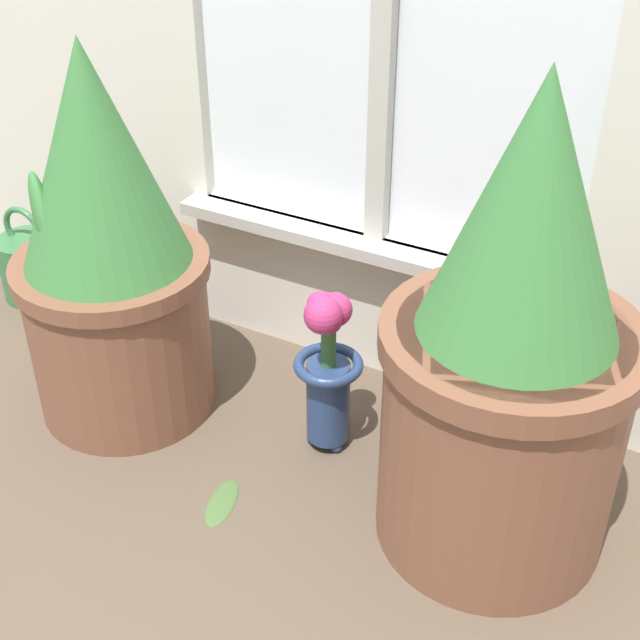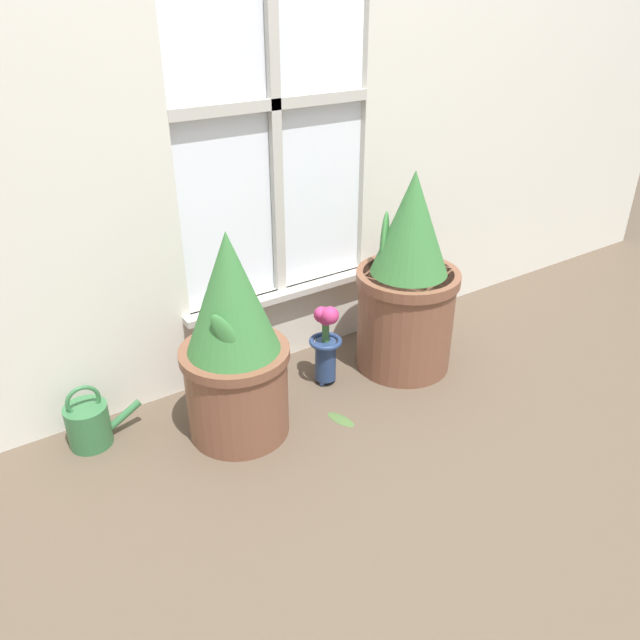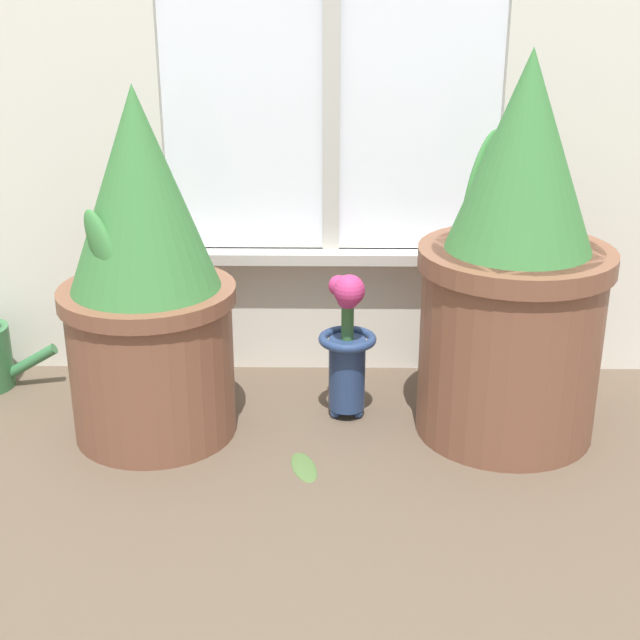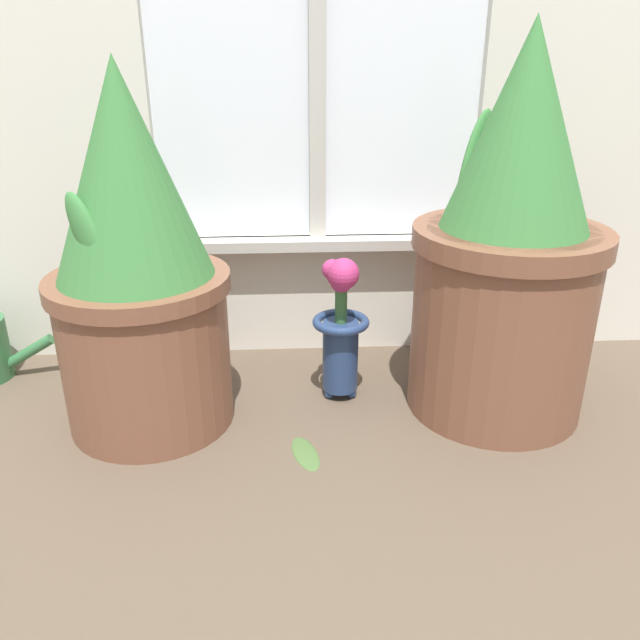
# 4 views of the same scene
# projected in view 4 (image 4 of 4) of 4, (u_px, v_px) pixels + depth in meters

# --- Properties ---
(ground_plane) EXTENTS (10.00, 10.00, 0.00)m
(ground_plane) POSITION_uv_depth(u_px,v_px,m) (334.00, 476.00, 1.08)
(ground_plane) COLOR brown
(potted_plant_left) EXTENTS (0.34, 0.34, 0.68)m
(potted_plant_left) POSITION_uv_depth(u_px,v_px,m) (137.00, 268.00, 1.13)
(potted_plant_left) COLOR brown
(potted_plant_left) RESTS_ON ground_plane
(potted_plant_right) EXTENTS (0.37, 0.37, 0.74)m
(potted_plant_right) POSITION_uv_depth(u_px,v_px,m) (509.00, 253.00, 1.18)
(potted_plant_right) COLOR brown
(potted_plant_right) RESTS_ON ground_plane
(flower_vase) EXTENTS (0.12, 0.12, 0.31)m
(flower_vase) POSITION_uv_depth(u_px,v_px,m) (341.00, 324.00, 1.27)
(flower_vase) COLOR navy
(flower_vase) RESTS_ON ground_plane
(fallen_leaf) EXTENTS (0.07, 0.12, 0.01)m
(fallen_leaf) POSITION_uv_depth(u_px,v_px,m) (305.00, 452.00, 1.14)
(fallen_leaf) COLOR #476633
(fallen_leaf) RESTS_ON ground_plane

